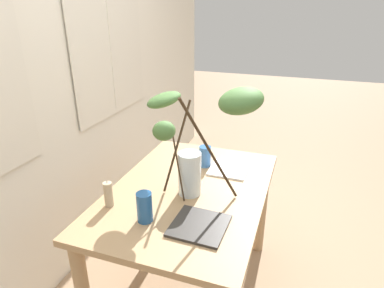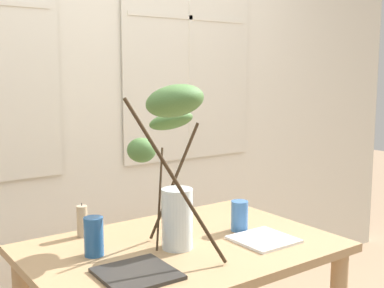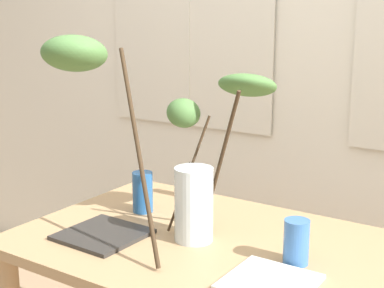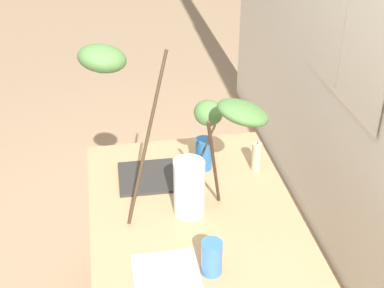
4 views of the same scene
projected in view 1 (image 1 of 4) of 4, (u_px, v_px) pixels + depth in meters
back_wall_with_windows at (35, 36)px, 1.80m from camera, size 5.02×0.14×3.06m
dining_table at (189, 208)px, 1.89m from camera, size 1.20×0.83×0.75m
vase_with_branches at (193, 137)px, 1.61m from camera, size 0.55×0.72×0.67m
drinking_glass_blue_left at (145, 207)px, 1.55m from camera, size 0.07×0.07×0.15m
drinking_glass_blue_right at (205, 156)px, 2.07m from camera, size 0.07×0.07×0.13m
plate_square_left at (199, 225)px, 1.53m from camera, size 0.26×0.26×0.01m
plate_square_right at (229, 169)px, 2.04m from camera, size 0.23×0.23×0.01m
pillar_candle at (108, 194)px, 1.66m from camera, size 0.04×0.04×0.14m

